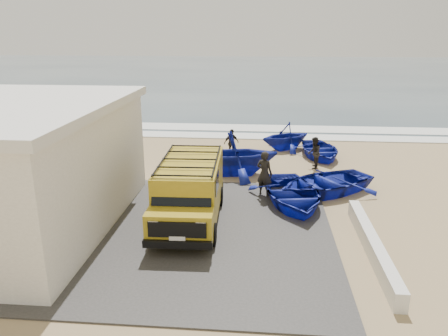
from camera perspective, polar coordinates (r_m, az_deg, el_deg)
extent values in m
plane|color=tan|center=(16.69, -0.70, -5.45)|extent=(160.00, 160.00, 0.00)
cube|color=#3E3B39|center=(15.20, -9.06, -7.98)|extent=(12.00, 10.00, 0.05)
cube|color=#385166|center=(71.59, 3.86, 12.34)|extent=(180.00, 88.00, 0.01)
cube|color=white|center=(28.08, 1.74, 4.21)|extent=(180.00, 1.60, 0.06)
cube|color=white|center=(30.52, 2.02, 5.27)|extent=(180.00, 2.20, 0.04)
cube|color=black|center=(16.12, -13.59, 2.97)|extent=(0.08, 0.70, 0.90)
cube|color=silver|center=(14.20, 18.81, -9.57)|extent=(0.35, 6.00, 0.55)
cube|color=#B4971B|center=(15.63, -4.38, -2.19)|extent=(2.15, 4.23, 1.76)
cube|color=#B4971B|center=(13.43, -5.78, -7.50)|extent=(2.06, 1.02, 0.96)
cube|color=black|center=(13.56, -5.57, -3.33)|extent=(1.88, 0.41, 0.77)
cube|color=black|center=(12.94, -6.14, -8.02)|extent=(1.73, 0.14, 0.48)
cube|color=black|center=(13.12, -6.10, -9.89)|extent=(2.08, 0.21, 0.24)
cube|color=black|center=(15.28, -4.49, 1.16)|extent=(2.04, 3.90, 0.06)
cylinder|color=black|center=(14.19, -9.29, -8.38)|extent=(0.26, 0.76, 0.75)
cylinder|color=black|center=(17.17, -6.95, -3.56)|extent=(0.26, 0.76, 0.75)
cylinder|color=black|center=(13.91, -1.53, -8.68)|extent=(0.26, 0.76, 0.75)
cylinder|color=black|center=(16.94, -0.58, -3.72)|extent=(0.26, 0.76, 0.75)
imported|color=#14229E|center=(17.21, 8.90, -3.33)|extent=(3.77, 4.78, 0.90)
imported|color=#14229E|center=(18.66, 12.97, -1.88)|extent=(5.37, 5.00, 0.91)
imported|color=#14229E|center=(20.33, 1.52, 1.92)|extent=(4.50, 4.07, 2.08)
imported|color=#14229E|center=(23.88, 12.37, 2.30)|extent=(3.29, 4.20, 0.79)
imported|color=#14229E|center=(25.03, 8.05, 4.17)|extent=(3.91, 3.78, 1.58)
imported|color=black|center=(17.82, 5.31, -0.74)|extent=(0.83, 0.73, 1.90)
imported|color=black|center=(21.82, 11.68, 1.95)|extent=(0.72, 0.86, 1.57)
imported|color=black|center=(23.43, 0.96, 3.30)|extent=(0.93, 0.78, 1.49)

